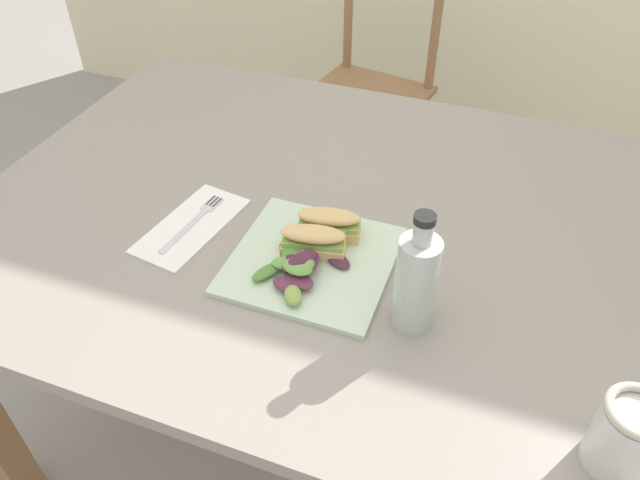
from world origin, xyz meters
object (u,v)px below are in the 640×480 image
object	(u,v)px
sandwich_half_back	(329,223)
bottle_cold_brew	(415,286)
dining_table	(317,250)
chair_wooden_far	(370,92)
mason_jar_iced_tea	(624,438)
sandwich_half_front	(313,240)
plate_lunch	(312,260)
fork_on_napkin	(196,219)

from	to	relation	value
sandwich_half_back	bottle_cold_brew	world-z (taller)	bottle_cold_brew
dining_table	chair_wooden_far	bearing A→B (deg)	100.38
bottle_cold_brew	chair_wooden_far	bearing A→B (deg)	108.85
mason_jar_iced_tea	sandwich_half_front	bearing A→B (deg)	155.19
plate_lunch	fork_on_napkin	world-z (taller)	plate_lunch
plate_lunch	fork_on_napkin	xyz separation A→B (m)	(-0.25, 0.03, 0.00)
bottle_cold_brew	plate_lunch	bearing A→B (deg)	159.62
dining_table	fork_on_napkin	bearing A→B (deg)	-151.19
sandwich_half_back	fork_on_napkin	size ratio (longest dim) A/B	0.66
sandwich_half_back	fork_on_napkin	xyz separation A→B (m)	(-0.26, -0.04, -0.03)
dining_table	chair_wooden_far	world-z (taller)	chair_wooden_far
sandwich_half_front	sandwich_half_back	distance (m)	0.06
dining_table	bottle_cold_brew	size ratio (longest dim) A/B	6.23
chair_wooden_far	fork_on_napkin	size ratio (longest dim) A/B	4.68
chair_wooden_far	sandwich_half_front	size ratio (longest dim) A/B	7.09
fork_on_napkin	mason_jar_iced_tea	xyz separation A→B (m)	(0.75, -0.25, 0.05)
sandwich_half_back	fork_on_napkin	world-z (taller)	sandwich_half_back
mason_jar_iced_tea	chair_wooden_far	bearing A→B (deg)	117.50
sandwich_half_front	bottle_cold_brew	world-z (taller)	bottle_cold_brew
mason_jar_iced_tea	dining_table	bearing A→B (deg)	146.52
dining_table	bottle_cold_brew	world-z (taller)	bottle_cold_brew
plate_lunch	fork_on_napkin	bearing A→B (deg)	172.87
sandwich_half_front	mason_jar_iced_tea	xyz separation A→B (m)	(0.50, -0.23, 0.01)
fork_on_napkin	bottle_cold_brew	distance (m)	0.46
plate_lunch	sandwich_half_front	world-z (taller)	sandwich_half_front
sandwich_half_back	mason_jar_iced_tea	xyz separation A→B (m)	(0.49, -0.29, 0.01)
chair_wooden_far	plate_lunch	world-z (taller)	chair_wooden_far
dining_table	mason_jar_iced_tea	xyz separation A→B (m)	(0.55, -0.36, 0.16)
plate_lunch	sandwich_half_back	bearing A→B (deg)	84.94
chair_wooden_far	sandwich_half_front	world-z (taller)	chair_wooden_far
sandwich_half_back	chair_wooden_far	bearing A→B (deg)	102.24
chair_wooden_far	plate_lunch	distance (m)	1.26
chair_wooden_far	sandwich_half_back	xyz separation A→B (m)	(0.25, -1.13, 0.33)
sandwich_half_front	chair_wooden_far	bearing A→B (deg)	101.25
chair_wooden_far	dining_table	bearing A→B (deg)	-79.62
plate_lunch	bottle_cold_brew	world-z (taller)	bottle_cold_brew
sandwich_half_front	sandwich_half_back	size ratio (longest dim) A/B	1.00
plate_lunch	mason_jar_iced_tea	distance (m)	0.55
sandwich_half_front	fork_on_napkin	size ratio (longest dim) A/B	0.66
chair_wooden_far	mason_jar_iced_tea	size ratio (longest dim) A/B	7.37
dining_table	bottle_cold_brew	distance (m)	0.37
dining_table	chair_wooden_far	size ratio (longest dim) A/B	1.55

